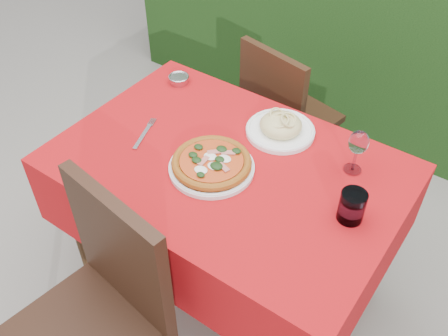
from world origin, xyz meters
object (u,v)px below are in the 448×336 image
Objects in this scene: pasta_plate at (281,127)px; steel_ramekin at (179,80)px; wine_glass at (358,144)px; fork at (142,137)px; water_glass at (352,207)px; chair_far at (283,112)px; pizza_plate at (212,164)px; chair_near at (101,305)px.

pasta_plate is 3.21× the size of steel_ramekin.
wine_glass is 0.83× the size of fork.
pasta_plate is 0.48m from water_glass.
chair_far is 7.72× the size of water_glass.
steel_ramekin is at bearing 88.94° from fork.
pizza_plate is 3.27× the size of water_glass.
pasta_plate is (0.22, -0.44, 0.28)m from chair_far.
chair_near is 0.86m from water_glass.
fork is (-0.20, -0.77, 0.26)m from chair_far.
steel_ramekin is at bearing 162.79° from water_glass.
chair_near reaches higher than fork.
chair_far is 4.07× the size of fork.
wine_glass reaches higher than steel_ramekin.
chair_far is 0.81m from wine_glass.
chair_far is 0.84m from fork.
fork is (-0.74, -0.30, -0.12)m from wine_glass.
fork is (-0.29, 0.55, 0.20)m from chair_near.
steel_ramekin is at bearing 175.27° from pasta_plate.
chair_far reaches higher than pizza_plate.
chair_near is 1.13× the size of chair_far.
chair_near is 1.33m from chair_far.
steel_ramekin is (-0.96, 0.30, -0.03)m from water_glass.
pizza_plate reaches higher than fork.
pizza_plate is 0.58m from steel_ramekin.
water_glass is 0.64× the size of wine_glass.
wine_glass is at bearing 2.49° from fork.
chair_far is 4.92× the size of wine_glass.
pizza_plate is 0.34m from pasta_plate.
wine_glass is (0.54, -0.47, 0.38)m from chair_far.
water_glass is at bearing 57.78° from chair_near.
chair_near is at bearing -98.24° from pasta_plate.
pasta_plate is 2.41× the size of water_glass.
steel_ramekin is (-0.13, 0.38, 0.01)m from fork.
chair_near is at bearing -81.52° from fork.
wine_glass is at bearing 35.01° from pizza_plate.
chair_near is 1.04m from steel_ramekin.
wine_glass is (0.41, 0.29, 0.10)m from pizza_plate.
chair_far is 10.29× the size of steel_ramekin.
pasta_plate is 1.54× the size of wine_glass.
chair_far is 0.98m from water_glass.
pizza_plate is at bearing -144.99° from wine_glass.
pizza_plate is 4.36× the size of steel_ramekin.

